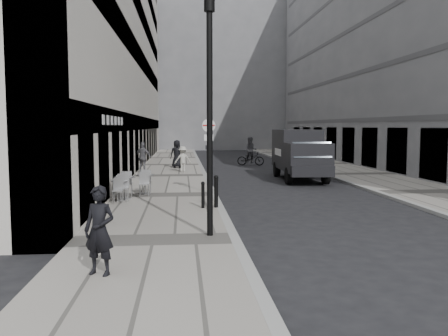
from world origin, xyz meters
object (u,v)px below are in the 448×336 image
at_px(lamppost, 210,106).
at_px(panel_van, 299,152).
at_px(cyclist, 251,154).
at_px(sign_post, 209,144).
at_px(walking_man, 99,231).

relative_size(lamppost, panel_van, 1.01).
bearing_deg(cyclist, sign_post, -93.18).
relative_size(walking_man, cyclist, 0.79).
bearing_deg(walking_man, cyclist, 97.83).
bearing_deg(lamppost, panel_van, 67.07).
bearing_deg(panel_van, walking_man, -113.91).
bearing_deg(lamppost, walking_man, -126.36).
bearing_deg(panel_van, cyclist, 99.22).
xyz_separation_m(lamppost, cyclist, (4.33, 22.71, -2.56)).
distance_m(sign_post, cyclist, 15.67).
relative_size(walking_man, panel_van, 0.29).
distance_m(lamppost, panel_van, 14.43).
relative_size(walking_man, lamppost, 0.28).
height_order(walking_man, sign_post, sign_post).
bearing_deg(sign_post, panel_van, 44.48).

